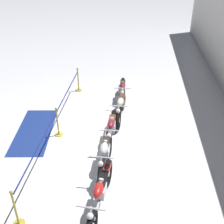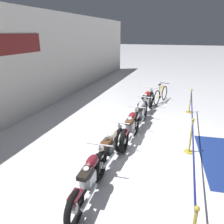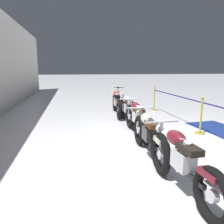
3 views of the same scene
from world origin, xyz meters
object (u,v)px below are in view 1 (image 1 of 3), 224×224
motorcycle_cream_1 (121,107)px  stanchion_mid_left (58,126)px  motorcycle_silver_3 (105,154)px  stanchion_mid_right (16,213)px  stanchion_far_left (66,100)px  motorcycle_maroon_0 (122,91)px  floor_banner (35,131)px  motorcycle_red_4 (100,195)px  motorcycle_maroon_2 (111,129)px

motorcycle_cream_1 → stanchion_mid_left: (1.29, -1.99, -0.10)m
motorcycle_silver_3 → stanchion_mid_right: stanchion_mid_right is taller
stanchion_far_left → stanchion_mid_right: same height
motorcycle_maroon_0 → motorcycle_silver_3: motorcycle_silver_3 is taller
stanchion_far_left → floor_banner: size_ratio=2.50×
motorcycle_cream_1 → stanchion_mid_right: size_ratio=2.09×
motorcycle_red_4 → motorcycle_maroon_2: bearing=-179.9°
motorcycle_cream_1 → stanchion_mid_right: stanchion_mid_right is taller
stanchion_mid_right → floor_banner: stanchion_mid_right is taller
motorcycle_maroon_2 → stanchion_mid_right: size_ratio=2.07×
stanchion_far_left → stanchion_mid_right: bearing=0.0°
motorcycle_silver_3 → floor_banner: 3.08m
motorcycle_maroon_0 → motorcycle_red_4: bearing=-1.8°
stanchion_mid_right → stanchion_mid_left: bearing=180.0°
motorcycle_maroon_0 → motorcycle_red_4: (5.51, -0.17, 0.01)m
motorcycle_maroon_0 → stanchion_mid_left: bearing=-37.0°
motorcycle_cream_1 → stanchion_mid_left: size_ratio=2.09×
motorcycle_maroon_2 → stanchion_mid_left: stanchion_mid_left is taller
motorcycle_maroon_0 → motorcycle_cream_1: size_ratio=0.95×
motorcycle_red_4 → motorcycle_silver_3: bearing=-177.5°
motorcycle_red_4 → stanchion_mid_right: bearing=-70.9°
floor_banner → motorcycle_cream_1: bearing=105.8°
motorcycle_red_4 → stanchion_mid_left: bearing=-148.4°
motorcycle_silver_3 → motorcycle_maroon_0: bearing=176.7°
stanchion_mid_right → motorcycle_red_4: bearing=109.1°
stanchion_mid_left → motorcycle_maroon_0: bearing=143.0°
motorcycle_maroon_0 → motorcycle_silver_3: size_ratio=0.96×
motorcycle_cream_1 → motorcycle_maroon_2: bearing=-7.8°
motorcycle_maroon_0 → stanchion_mid_right: 6.44m
motorcycle_cream_1 → motorcycle_silver_3: (2.71, -0.26, 0.01)m
motorcycle_maroon_2 → stanchion_mid_right: 3.80m
stanchion_mid_right → stanchion_far_left: bearing=180.0°
motorcycle_maroon_2 → motorcycle_red_4: motorcycle_red_4 is taller
stanchion_mid_left → stanchion_mid_right: size_ratio=1.00×
motorcycle_cream_1 → motorcycle_maroon_2: (1.47, -0.20, 0.00)m
stanchion_far_left → motorcycle_red_4: bearing=23.6°
floor_banner → motorcycle_maroon_0: bearing=124.9°
motorcycle_maroon_0 → stanchion_mid_right: bearing=-17.7°
motorcycle_silver_3 → motorcycle_red_4: bearing=2.5°
motorcycle_maroon_0 → motorcycle_maroon_2: motorcycle_maroon_2 is taller
motorcycle_maroon_0 → motorcycle_red_4: size_ratio=0.88×
motorcycle_red_4 → stanchion_mid_right: size_ratio=2.26×
stanchion_far_left → stanchion_mid_right: size_ratio=6.62×
motorcycle_silver_3 → stanchion_mid_right: (2.11, -1.72, -0.11)m
motorcycle_maroon_0 → stanchion_far_left: (1.43, -1.96, 0.24)m
motorcycle_silver_3 → motorcycle_cream_1: bearing=174.5°
motorcycle_cream_1 → floor_banner: motorcycle_cream_1 is taller
motorcycle_silver_3 → stanchion_far_left: 3.12m
motorcycle_cream_1 → motorcycle_maroon_2: size_ratio=1.01×
motorcycle_maroon_2 → stanchion_mid_right: bearing=-28.0°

